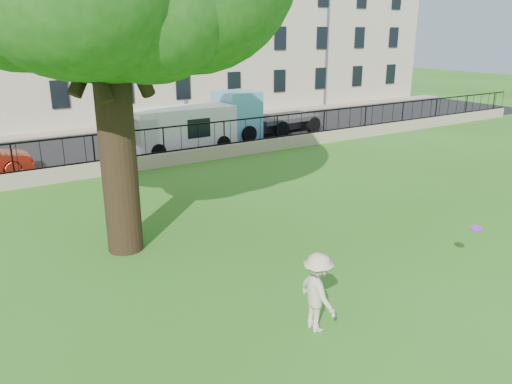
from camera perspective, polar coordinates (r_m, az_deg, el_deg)
ground at (r=12.70m, az=11.32°, el=-8.82°), size 120.00×120.00×0.00m
retaining_wall at (r=22.25m, az=-10.39°, el=3.69°), size 50.00×0.40×0.60m
iron_railing at (r=22.06m, az=-10.52°, el=5.84°), size 50.00×0.05×1.13m
street at (r=26.62m, az=-14.28°, el=5.09°), size 60.00×9.00×0.01m
sidewalk at (r=31.50m, az=-17.38°, el=6.85°), size 60.00×1.40×0.12m
building_row at (r=36.53m, az=-21.00°, el=18.75°), size 56.40×10.40×13.80m
man at (r=9.92m, az=7.05°, el=-11.32°), size 0.70×1.10×1.62m
frisbee at (r=13.04m, az=23.86°, el=-3.84°), size 0.29×0.28×0.12m
white_van at (r=25.01m, az=-8.37°, el=7.14°), size 5.09×2.02×2.13m
blue_truck at (r=28.58m, az=1.31°, el=9.12°), size 6.35×2.68×2.60m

